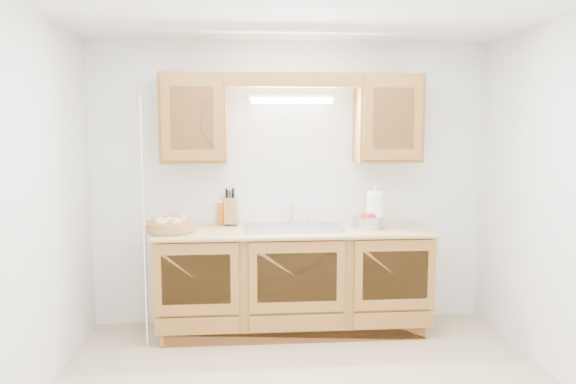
{
  "coord_description": "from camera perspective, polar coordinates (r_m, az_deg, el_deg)",
  "views": [
    {
      "loc": [
        -0.43,
        -3.47,
        1.76
      ],
      "look_at": [
        -0.08,
        0.85,
        1.25
      ],
      "focal_mm": 35.0,
      "sensor_mm": 36.0,
      "label": 1
    }
  ],
  "objects": [
    {
      "name": "fluorescent_fixture",
      "position": [
        4.91,
        0.35,
        9.46
      ],
      "size": [
        0.76,
        0.08,
        0.08
      ],
      "color": "white",
      "rests_on": "room"
    },
    {
      "name": "valance",
      "position": [
        4.69,
        0.6,
        11.34
      ],
      "size": [
        2.2,
        0.05,
        0.12
      ],
      "primitive_type": "cube",
      "color": "brown",
      "rests_on": "room"
    },
    {
      "name": "room",
      "position": [
        3.53,
        2.37,
        -1.63
      ],
      "size": [
        3.52,
        3.5,
        2.5
      ],
      "color": "#C4AE8E",
      "rests_on": "ground"
    },
    {
      "name": "wire_shelf_pole",
      "position": [
        4.53,
        -14.42,
        -3.18
      ],
      "size": [
        0.03,
        0.03,
        2.0
      ],
      "primitive_type": "cylinder",
      "color": "silver",
      "rests_on": "ground"
    },
    {
      "name": "base_cabinets",
      "position": [
        4.87,
        0.57,
        -9.04
      ],
      "size": [
        2.2,
        0.6,
        0.86
      ],
      "primitive_type": "cube",
      "color": "brown",
      "rests_on": "ground"
    },
    {
      "name": "soap_bottle",
      "position": [
        4.93,
        -5.91,
        -2.11
      ],
      "size": [
        0.11,
        0.11,
        0.22
      ],
      "primitive_type": "imported",
      "rotation": [
        0.0,
        0.0,
        -0.16
      ],
      "color": "blue",
      "rests_on": "countertop"
    },
    {
      "name": "paper_towel",
      "position": [
        4.84,
        8.85,
        -1.8
      ],
      "size": [
        0.19,
        0.19,
        0.36
      ],
      "rotation": [
        0.0,
        0.0,
        -0.39
      ],
      "color": "silver",
      "rests_on": "countertop"
    },
    {
      "name": "sink",
      "position": [
        4.78,
        0.57,
        -4.54
      ],
      "size": [
        0.84,
        0.46,
        0.36
      ],
      "color": "#9E9EA3",
      "rests_on": "countertop"
    },
    {
      "name": "knife_block",
      "position": [
        4.94,
        -5.91,
        -1.96
      ],
      "size": [
        0.13,
        0.2,
        0.33
      ],
      "rotation": [
        0.0,
        0.0,
        0.08
      ],
      "color": "brown",
      "rests_on": "countertop"
    },
    {
      "name": "sponge",
      "position": [
        4.98,
        -5.89,
        -3.16
      ],
      "size": [
        0.14,
        0.1,
        0.03
      ],
      "rotation": [
        0.0,
        0.0,
        -0.2
      ],
      "color": "#CC333F",
      "rests_on": "countertop"
    },
    {
      "name": "countertop",
      "position": [
        4.75,
        0.59,
        -3.98
      ],
      "size": [
        2.3,
        0.63,
        0.04
      ],
      "primitive_type": "cube",
      "color": "tan",
      "rests_on": "base_cabinets"
    },
    {
      "name": "upper_cabinet_right",
      "position": [
        4.96,
        10.1,
        7.34
      ],
      "size": [
        0.55,
        0.33,
        0.75
      ],
      "primitive_type": "cube",
      "color": "brown",
      "rests_on": "room"
    },
    {
      "name": "orange_canister",
      "position": [
        4.97,
        -6.76,
        -2.09
      ],
      "size": [
        0.09,
        0.09,
        0.21
      ],
      "rotation": [
        0.0,
        0.0,
        0.31
      ],
      "color": "orange",
      "rests_on": "countertop"
    },
    {
      "name": "fruit_basket",
      "position": [
        4.71,
        -11.95,
        -3.28
      ],
      "size": [
        0.51,
        0.51,
        0.13
      ],
      "rotation": [
        0.0,
        0.0,
        0.3
      ],
      "color": "#AC7545",
      "rests_on": "countertop"
    },
    {
      "name": "upper_cabinet_left",
      "position": [
        4.82,
        -9.53,
        7.37
      ],
      "size": [
        0.55,
        0.33,
        0.75
      ],
      "primitive_type": "cube",
      "color": "brown",
      "rests_on": "room"
    },
    {
      "name": "apple_bowl",
      "position": [
        4.82,
        8.09,
        -2.94
      ],
      "size": [
        0.29,
        0.29,
        0.14
      ],
      "rotation": [
        0.0,
        0.0,
        0.09
      ],
      "color": "silver",
      "rests_on": "countertop"
    },
    {
      "name": "outlet_plate",
      "position": [
        5.18,
        10.79,
        -0.18
      ],
      "size": [
        0.08,
        0.01,
        0.12
      ],
      "primitive_type": "cube",
      "color": "white",
      "rests_on": "room"
    }
  ]
}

